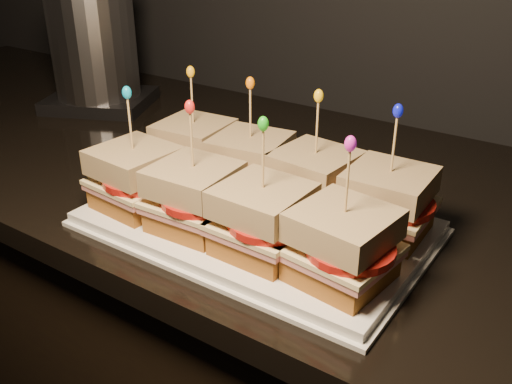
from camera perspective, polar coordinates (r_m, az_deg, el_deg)
The scene contains 63 objects.
cabinet at distance 1.20m, azimuth -1.09°, elevation -17.62°, with size 2.22×0.65×0.84m, color black.
granite_slab at distance 0.95m, azimuth -1.31°, elevation 1.81°, with size 2.26×0.69×0.04m, color black.
platter at distance 0.75m, azimuth 0.00°, elevation -3.15°, with size 0.43×0.26×0.02m, color white.
platter_rim at distance 0.75m, azimuth 0.00°, elevation -3.55°, with size 0.44×0.28×0.01m, color white.
sandwich_0_bread_bot at distance 0.86m, azimuth -6.08°, elevation 2.60°, with size 0.09×0.09×0.03m, color brown.
sandwich_0_ham at distance 0.86m, azimuth -6.13°, elevation 3.65°, with size 0.10×0.10×0.01m, color #C86D66.
sandwich_0_cheese at distance 0.86m, azimuth -6.16°, elevation 4.08°, with size 0.11×0.10×0.01m, color #F4DB98.
sandwich_0_tomato at distance 0.84m, azimuth -5.81°, elevation 4.25°, with size 0.09×0.09×0.01m, color #B01911.
sandwich_0_bread_top at distance 0.85m, azimuth -6.25°, elevation 5.86°, with size 0.10×0.10×0.03m, color brown.
sandwich_0_pick at distance 0.83m, azimuth -6.41°, elevation 8.86°, with size 0.00×0.00×0.09m, color tan.
sandwich_0_frill at distance 0.82m, azimuth -6.57°, elevation 11.86°, with size 0.01×0.01×0.02m, color #ECA310.
sandwich_1_bread_bot at distance 0.81m, azimuth -0.54°, elevation 0.98°, with size 0.09×0.09×0.03m, color brown.
sandwich_1_ham at distance 0.80m, azimuth -0.55°, elevation 2.08°, with size 0.10×0.10×0.01m, color #C86D66.
sandwich_1_cheese at distance 0.80m, azimuth -0.55°, elevation 2.54°, with size 0.11×0.10×0.01m, color #F4DB98.
sandwich_1_tomato at distance 0.78m, azimuth -0.08°, elevation 2.70°, with size 0.09×0.09×0.01m, color #B01911.
sandwich_1_bread_top at distance 0.79m, azimuth -0.56°, elevation 4.43°, with size 0.10×0.10×0.03m, color brown.
sandwich_1_pick at distance 0.77m, azimuth -0.57°, elevation 7.63°, with size 0.00×0.00×0.09m, color tan.
sandwich_1_frill at distance 0.76m, azimuth -0.59°, elevation 10.85°, with size 0.01×0.01×0.02m, color orange.
sandwich_2_bread_bot at distance 0.76m, azimuth 5.75°, elevation -0.88°, with size 0.09×0.09×0.03m, color brown.
sandwich_2_ham at distance 0.75m, azimuth 5.81°, elevation 0.28°, with size 0.10×0.10×0.01m, color #C86D66.
sandwich_2_cheese at distance 0.75m, azimuth 5.83°, elevation 0.76°, with size 0.11×0.10×0.01m, color #F4DB98.
sandwich_2_tomato at distance 0.74m, azimuth 6.45°, elevation 0.89°, with size 0.09×0.09×0.01m, color #B01911.
sandwich_2_bread_top at distance 0.74m, azimuth 5.93°, elevation 2.74°, with size 0.10×0.10×0.03m, color brown.
sandwich_2_pick at distance 0.72m, azimuth 6.11°, elevation 6.12°, with size 0.00×0.00×0.09m, color tan.
sandwich_2_frill at distance 0.71m, azimuth 6.28°, elevation 9.54°, with size 0.01×0.01×0.02m, color yellow.
sandwich_3_bread_bot at distance 0.72m, azimuth 12.78°, elevation -2.94°, with size 0.09×0.09×0.03m, color brown.
sandwich_3_ham at distance 0.72m, azimuth 12.92°, elevation -1.75°, with size 0.10×0.10×0.01m, color #C86D66.
sandwich_3_cheese at distance 0.71m, azimuth 12.98°, elevation -1.25°, with size 0.11×0.10×0.01m, color #F4DB98.
sandwich_3_tomato at distance 0.70m, azimuth 13.75°, elevation -1.15°, with size 0.09×0.09×0.01m, color #B01911.
sandwich_3_bread_top at distance 0.70m, azimuth 13.21°, elevation 0.81°, with size 0.10×0.10×0.03m, color brown.
sandwich_3_pick at distance 0.68m, azimuth 13.61°, elevation 4.32°, with size 0.00×0.00×0.09m, color tan.
sandwich_3_frill at distance 0.67m, azimuth 14.01°, elevation 7.89°, with size 0.01×0.01×0.02m, color #0E14D5.
sandwich_4_bread_bot at distance 0.79m, azimuth -11.76°, elevation -0.41°, with size 0.09×0.09×0.03m, color brown.
sandwich_4_ham at distance 0.78m, azimuth -11.88°, elevation 0.72°, with size 0.10×0.10×0.01m, color #C86D66.
sandwich_4_cheese at distance 0.78m, azimuth -11.92°, elevation 1.18°, with size 0.11×0.10×0.01m, color #F4DB98.
sandwich_4_tomato at distance 0.76m, azimuth -11.66°, elevation 1.32°, with size 0.09×0.09×0.01m, color #B01911.
sandwich_4_bread_top at distance 0.76m, azimuth -12.12°, elevation 3.11°, with size 0.10×0.10×0.03m, color brown.
sandwich_4_pick at distance 0.75m, azimuth -12.45°, elevation 6.37°, with size 0.00×0.00×0.09m, color tan.
sandwich_4_frill at distance 0.73m, azimuth -12.80°, elevation 9.67°, with size 0.01×0.01×0.02m, color #0C94BA.
sandwich_5_bread_bot at distance 0.72m, azimuth -6.06°, elevation -2.47°, with size 0.09×0.09×0.03m, color brown.
sandwich_5_ham at distance 0.71m, azimuth -6.13°, elevation -1.26°, with size 0.10×0.10×0.01m, color #C86D66.
sandwich_5_cheese at distance 0.71m, azimuth -6.15°, elevation -0.76°, with size 0.11×0.10×0.01m, color #F4DB98.
sandwich_5_tomato at distance 0.70m, azimuth -5.74°, elevation -0.66°, with size 0.09×0.09×0.01m, color #B01911.
sandwich_5_bread_top at distance 0.70m, azimuth -6.27°, elevation 1.31°, with size 0.10×0.10×0.03m, color brown.
sandwich_5_pick at distance 0.68m, azimuth -6.46°, elevation 4.84°, with size 0.00×0.00×0.09m, color tan.
sandwich_5_frill at distance 0.67m, azimuth -6.65°, elevation 8.45°, with size 0.01×0.01×0.02m, color red.
sandwich_6_bread_bot at distance 0.67m, azimuth 0.66°, elevation -4.85°, with size 0.09×0.09×0.03m, color brown.
sandwich_6_ham at distance 0.66m, azimuth 0.66°, elevation -3.58°, with size 0.10×0.10×0.01m, color #C86D66.
sandwich_6_cheese at distance 0.66m, azimuth 0.67°, elevation -3.05°, with size 0.11×0.10×0.01m, color #F4DB98.
sandwich_6_tomato at distance 0.64m, azimuth 1.26°, elevation -2.98°, with size 0.09×0.09×0.01m, color #B01911.
sandwich_6_bread_top at distance 0.64m, azimuth 0.68°, elevation -0.85°, with size 0.10×0.10×0.03m, color brown.
sandwich_6_pick at distance 0.62m, azimuth 0.70°, elevation 2.94°, with size 0.00×0.00×0.09m, color tan.
sandwich_6_frill at distance 0.61m, azimuth 0.73°, elevation 6.84°, with size 0.01×0.01×0.02m, color green.
sandwich_7_bread_bot at distance 0.63m, azimuth 8.46°, elevation -7.51°, with size 0.09×0.09×0.03m, color brown.
sandwich_7_ham at distance 0.62m, azimuth 8.56°, elevation -6.19°, with size 0.10×0.10×0.01m, color #C86D66.
sandwich_7_cheese at distance 0.61m, azimuth 8.60°, elevation -5.64°, with size 0.11×0.10×0.01m, color #F4DB98.
sandwich_7_tomato at distance 0.60m, azimuth 9.42°, elevation -5.62°, with size 0.09×0.09×0.01m, color #B01911.
sandwich_7_bread_top at distance 0.60m, azimuth 8.78°, elevation -3.34°, with size 0.10×0.10×0.03m, color brown.
sandwich_7_pick at distance 0.58m, azimuth 9.10°, elevation 0.64°, with size 0.00×0.00×0.09m, color tan.
sandwich_7_frill at distance 0.56m, azimuth 9.42°, elevation 4.79°, with size 0.01×0.01×0.02m, color #D124B3.
appliance_base at distance 1.27m, azimuth -15.27°, elevation 8.82°, with size 0.21×0.17×0.03m, color #262628.
appliance_body at distance 1.24m, azimuth -15.97°, elevation 14.26°, with size 0.17×0.17×0.22m, color silver.
appliance at distance 1.24m, azimuth -15.94°, elevation 14.07°, with size 0.21×0.17×0.27m, color silver, non-canonical shape.
Camera 1 is at (-0.08, 0.97, 1.26)m, focal length 40.00 mm.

